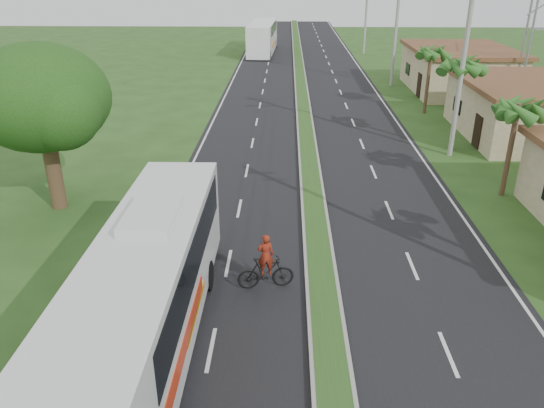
{
  "coord_description": "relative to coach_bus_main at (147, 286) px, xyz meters",
  "views": [
    {
      "loc": [
        -1.34,
        -12.49,
        10.45
      ],
      "look_at": [
        -1.87,
        6.6,
        1.8
      ],
      "focal_mm": 35.0,
      "sensor_mm": 36.0,
      "label": 1
    }
  ],
  "objects": [
    {
      "name": "shop_mid",
      "position": [
        19.2,
        21.98,
        -0.33
      ],
      "size": [
        7.6,
        10.6,
        3.67
      ],
      "color": "tan",
      "rests_on": "ground"
    },
    {
      "name": "palm_verge_c",
      "position": [
        14.0,
        18.98,
        2.93
      ],
      "size": [
        2.4,
        2.4,
        5.85
      ],
      "color": "#473321",
      "rests_on": "ground"
    },
    {
      "name": "shop_far",
      "position": [
        19.2,
        35.98,
        -0.26
      ],
      "size": [
        8.6,
        11.6,
        3.82
      ],
      "color": "tan",
      "rests_on": "ground"
    },
    {
      "name": "palm_verge_d",
      "position": [
        14.5,
        27.98,
        2.36
      ],
      "size": [
        2.4,
        2.4,
        5.25
      ],
      "color": "#473321",
      "rests_on": "ground"
    },
    {
      "name": "median_strip",
      "position": [
        5.2,
        19.98,
        -2.09
      ],
      "size": [
        1.2,
        160.0,
        0.18
      ],
      "color": "gray",
      "rests_on": "ground"
    },
    {
      "name": "utility_pole_d",
      "position": [
        13.7,
        57.98,
        3.23
      ],
      "size": [
        1.6,
        0.28,
        10.5
      ],
      "color": "gray",
      "rests_on": "ground"
    },
    {
      "name": "shade_tree",
      "position": [
        -6.91,
        10.0,
        2.84
      ],
      "size": [
        6.3,
        6.0,
        7.54
      ],
      "color": "#473321",
      "rests_on": "ground"
    },
    {
      "name": "lane_edge_left",
      "position": [
        -1.5,
        19.98,
        -2.19
      ],
      "size": [
        0.12,
        160.0,
        0.01
      ],
      "primitive_type": "cube",
      "color": "silver",
      "rests_on": "ground"
    },
    {
      "name": "utility_pole_c",
      "position": [
        13.7,
        37.98,
        3.48
      ],
      "size": [
        1.6,
        0.28,
        11.0
      ],
      "color": "gray",
      "rests_on": "ground"
    },
    {
      "name": "palm_verge_b",
      "position": [
        14.6,
        11.98,
        2.17
      ],
      "size": [
        2.4,
        2.4,
        5.05
      ],
      "color": "#473321",
      "rests_on": "ground"
    },
    {
      "name": "road_asphalt",
      "position": [
        5.2,
        19.98,
        -2.18
      ],
      "size": [
        14.0,
        160.0,
        0.02
      ],
      "primitive_type": "cube",
      "color": "black",
      "rests_on": "ground"
    },
    {
      "name": "ground",
      "position": [
        5.2,
        -0.02,
        -2.19
      ],
      "size": [
        180.0,
        180.0,
        0.0
      ],
      "primitive_type": "plane",
      "color": "#28471A",
      "rests_on": "ground"
    },
    {
      "name": "coach_bus_far",
      "position": [
        0.7,
        57.96,
        -0.03
      ],
      "size": [
        3.4,
        13.21,
        3.82
      ],
      "rotation": [
        0.0,
        0.0,
        -0.04
      ],
      "color": "white",
      "rests_on": "ground"
    },
    {
      "name": "utility_pole_b",
      "position": [
        13.67,
        17.98,
        4.07
      ],
      "size": [
        3.2,
        0.28,
        12.0
      ],
      "color": "gray",
      "rests_on": "ground"
    },
    {
      "name": "coach_bus_main",
      "position": [
        0.0,
        0.0,
        0.0
      ],
      "size": [
        2.67,
        12.33,
        3.98
      ],
      "rotation": [
        0.0,
        0.0,
        0.0
      ],
      "color": "silver",
      "rests_on": "ground"
    },
    {
      "name": "lane_edge_right",
      "position": [
        11.9,
        19.98,
        -2.19
      ],
      "size": [
        0.12,
        160.0,
        0.01
      ],
      "primitive_type": "cube",
      "color": "silver",
      "rests_on": "ground"
    },
    {
      "name": "motorcyclist",
      "position": [
        3.2,
        3.36,
        -1.45
      ],
      "size": [
        2.07,
        0.91,
        2.11
      ],
      "rotation": [
        0.0,
        0.0,
        0.18
      ],
      "color": "black",
      "rests_on": "ground"
    }
  ]
}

